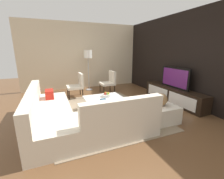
{
  "coord_description": "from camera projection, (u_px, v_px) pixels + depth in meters",
  "views": [
    {
      "loc": [
        3.61,
        -1.22,
        1.68
      ],
      "look_at": [
        -0.35,
        0.39,
        0.55
      ],
      "focal_mm": 24.32,
      "sensor_mm": 36.0,
      "label": 1
    }
  ],
  "objects": [
    {
      "name": "book_stack",
      "position": [
        104.0,
        100.0,
        3.89
      ],
      "size": [
        0.19,
        0.15,
        0.06
      ],
      "color": "maroon",
      "rests_on": "coffee_table"
    },
    {
      "name": "decorative_ball",
      "position": [
        161.0,
        99.0,
        3.57
      ],
      "size": [
        0.29,
        0.29,
        0.29
      ],
      "primitive_type": "sphere",
      "color": "#997247",
      "rests_on": "ottoman"
    },
    {
      "name": "television",
      "position": [
        175.0,
        78.0,
        4.77
      ],
      "size": [
        1.11,
        0.06,
        0.65
      ],
      "color": "black",
      "rests_on": "media_console"
    },
    {
      "name": "coffee_table",
      "position": [
        106.0,
        105.0,
        4.18
      ],
      "size": [
        1.05,
        1.06,
        0.38
      ],
      "color": "black",
      "rests_on": "ground"
    },
    {
      "name": "ground_plane",
      "position": [
        103.0,
        114.0,
        4.11
      ],
      "size": [
        14.0,
        14.0,
        0.0
      ],
      "primitive_type": "plane",
      "color": "brown"
    },
    {
      "name": "accent_chair_far",
      "position": [
        109.0,
        81.0,
        6.0
      ],
      "size": [
        0.56,
        0.52,
        0.87
      ],
      "rotation": [
        0.0,
        0.0,
        -0.17
      ],
      "color": "black",
      "rests_on": "ground"
    },
    {
      "name": "media_console",
      "position": [
        173.0,
        95.0,
        4.92
      ],
      "size": [
        2.33,
        0.43,
        0.5
      ],
      "color": "black",
      "rests_on": "ground"
    },
    {
      "name": "feature_wall_back",
      "position": [
        184.0,
        59.0,
        4.74
      ],
      "size": [
        6.4,
        0.12,
        2.8
      ],
      "primitive_type": "cube",
      "color": "black",
      "rests_on": "ground"
    },
    {
      "name": "fruit_bowl",
      "position": [
        107.0,
        95.0,
        4.32
      ],
      "size": [
        0.28,
        0.28,
        0.14
      ],
      "color": "silver",
      "rests_on": "coffee_table"
    },
    {
      "name": "area_rug",
      "position": [
        102.0,
        112.0,
        4.2
      ],
      "size": [
        3.24,
        2.6,
        0.01
      ],
      "primitive_type": "cube",
      "color": "gray",
      "rests_on": "ground"
    },
    {
      "name": "side_wall_left",
      "position": [
        84.0,
        56.0,
        6.69
      ],
      "size": [
        0.12,
        5.2,
        2.8
      ],
      "primitive_type": "cube",
      "color": "beige",
      "rests_on": "ground"
    },
    {
      "name": "sectional_couch",
      "position": [
        73.0,
        117.0,
        3.23
      ],
      "size": [
        2.54,
        2.42,
        0.85
      ],
      "color": "beige",
      "rests_on": "ground"
    },
    {
      "name": "floor_lamp",
      "position": [
        88.0,
        56.0,
        6.2
      ],
      "size": [
        0.33,
        0.33,
        1.66
      ],
      "color": "#A5A5AA",
      "rests_on": "ground"
    },
    {
      "name": "accent_chair_near",
      "position": [
        77.0,
        84.0,
        5.45
      ],
      "size": [
        0.58,
        0.54,
        0.87
      ],
      "rotation": [
        0.0,
        0.0,
        -0.11
      ],
      "color": "black",
      "rests_on": "ground"
    },
    {
      "name": "ottoman",
      "position": [
        160.0,
        113.0,
        3.65
      ],
      "size": [
        0.7,
        0.7,
        0.4
      ],
      "primitive_type": "cube",
      "color": "beige",
      "rests_on": "ground"
    }
  ]
}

